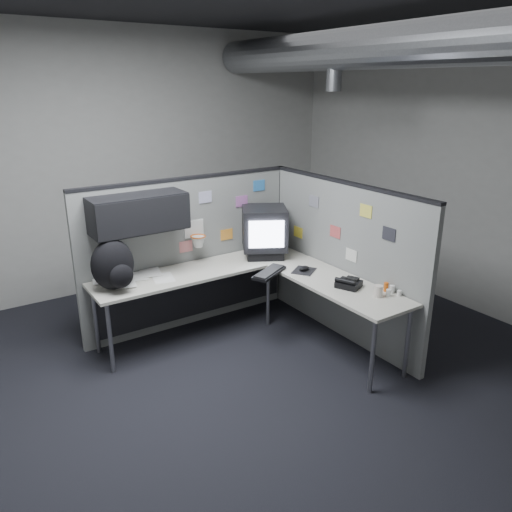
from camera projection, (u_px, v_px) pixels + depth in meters
room at (320, 137)px, 4.24m from camera, size 5.62×5.62×3.22m
partition_back at (178, 240)px, 5.15m from camera, size 2.44×0.42×1.63m
partition_right at (342, 260)px, 5.11m from camera, size 0.07×2.23×1.63m
desk at (238, 283)px, 5.06m from camera, size 2.31×2.11×0.73m
monitor at (264, 231)px, 5.43m from camera, size 0.64×0.64×0.54m
keyboard at (269, 272)px, 4.96m from camera, size 0.47×0.35×0.04m
mouse at (304, 269)px, 5.04m from camera, size 0.31×0.30×0.05m
phone at (348, 283)px, 4.64m from camera, size 0.26×0.27×0.10m
bottles at (390, 290)px, 4.50m from camera, size 0.13×0.19×0.08m
cup at (378, 291)px, 4.43m from camera, size 0.10×0.10×0.11m
papers at (132, 278)px, 4.84m from camera, size 0.76×0.59×0.02m
backpack at (113, 266)px, 4.52m from camera, size 0.44×0.42×0.48m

